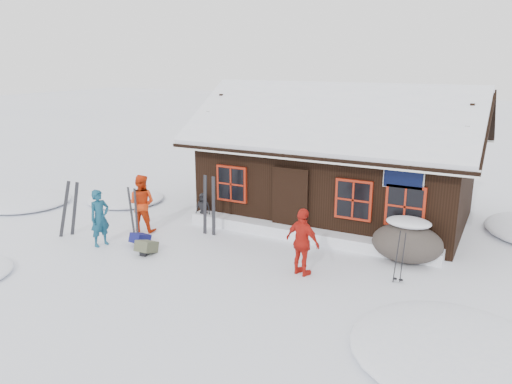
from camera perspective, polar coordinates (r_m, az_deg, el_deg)
ground at (r=13.44m, az=-3.92°, el=-7.44°), size 120.00×120.00×0.00m
mountain_hut at (r=16.72m, az=9.39°, el=2.56°), size 8.90×6.09×4.42m
snow_drift at (r=14.63m, az=5.75°, el=-4.84°), size 7.60×0.60×0.35m
snow_mounds at (r=14.30m, az=5.72°, el=-6.06°), size 20.60×13.20×0.48m
skier_teal at (r=14.63m, az=-17.42°, el=-2.85°), size 0.52×0.67×1.63m
skier_orange_left at (r=15.51m, az=-12.96°, el=-1.24°), size 1.00×0.87×1.77m
skier_orange_right at (r=12.13m, az=5.35°, el=-5.73°), size 1.06×0.68×1.68m
skier_crouched at (r=16.04m, az=-6.05°, el=-1.84°), size 0.55×0.42×0.99m
boulder at (r=13.54m, az=16.89°, el=-5.46°), size 1.82×1.36×1.07m
ski_pair_left at (r=15.73m, az=-20.53°, el=-1.85°), size 0.62×0.42×1.72m
ski_pair_mid at (r=14.96m, az=-13.79°, el=-2.49°), size 0.44×0.18×1.58m
ski_pair_right at (r=14.85m, az=-5.36°, el=-1.65°), size 0.47×0.07×1.87m
ski_poles at (r=12.21m, az=16.09°, el=-7.26°), size 0.24×0.12×1.32m
backpack_blue at (r=14.56m, az=-13.09°, el=-5.44°), size 0.41×0.53×0.27m
backpack_olive at (r=13.87m, az=-12.39°, el=-6.38°), size 0.45×0.57×0.30m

